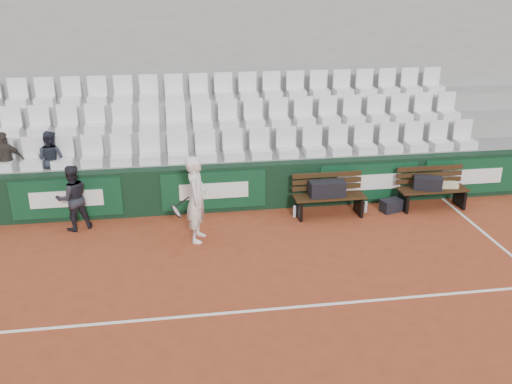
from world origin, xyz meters
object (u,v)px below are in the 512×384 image
object	(u,v)px
sports_bag_ground	(391,205)
spectator_b	(3,140)
water_bottle_far	(366,207)
tennis_player	(197,199)
bench_right	(432,198)
sports_bag_right	(428,183)
spectator_c	(48,138)
water_bottle_near	(295,211)
sports_bag_left	(327,189)
ball_kid	(73,198)
bench_left	(329,206)

from	to	relation	value
sports_bag_ground	spectator_b	size ratio (longest dim) A/B	0.36
water_bottle_far	tennis_player	bearing A→B (deg)	-167.85
bench_right	spectator_b	bearing A→B (deg)	172.98
sports_bag_right	spectator_c	size ratio (longest dim) A/B	0.48
water_bottle_near	tennis_player	size ratio (longest dim) A/B	0.15
sports_bag_left	ball_kid	distance (m)	5.14
sports_bag_ground	water_bottle_far	xyz separation A→B (m)	(-0.55, 0.04, -0.02)
sports_bag_left	spectator_c	distance (m)	5.87
water_bottle_near	tennis_player	xyz separation A→B (m)	(-2.07, -0.77, 0.72)
ball_kid	bench_left	bearing A→B (deg)	156.65
sports_bag_left	water_bottle_near	world-z (taller)	sports_bag_left
water_bottle_near	spectator_b	distance (m)	6.17
ball_kid	spectator_b	distance (m)	1.99
spectator_c	sports_bag_left	bearing A→B (deg)	-168.83
water_bottle_far	spectator_c	size ratio (longest dim) A/B	0.19
sports_bag_left	bench_right	bearing A→B (deg)	1.44
water_bottle_far	sports_bag_left	bearing A→B (deg)	-176.76
bench_left	sports_bag_ground	size ratio (longest dim) A/B	3.41
water_bottle_far	sports_bag_ground	bearing A→B (deg)	-4.42
bench_left	tennis_player	distance (m)	2.95
sports_bag_right	water_bottle_far	bearing A→B (deg)	-179.73
sports_bag_ground	tennis_player	size ratio (longest dim) A/B	0.26
bench_right	water_bottle_far	bearing A→B (deg)	-179.64
sports_bag_ground	spectator_b	xyz separation A→B (m)	(-8.00, 1.15, 1.48)
bench_left	sports_bag_left	xyz separation A→B (m)	(-0.06, 0.00, 0.38)
sports_bag_right	ball_kid	world-z (taller)	ball_kid
sports_bag_ground	ball_kid	size ratio (longest dim) A/B	0.33
ball_kid	spectator_c	world-z (taller)	spectator_c
spectator_c	bench_right	bearing A→B (deg)	-165.04
sports_bag_right	ball_kid	distance (m)	7.39
sports_bag_right	tennis_player	xyz separation A→B (m)	(-4.98, -0.79, 0.25)
sports_bag_ground	tennis_player	xyz separation A→B (m)	(-4.18, -0.74, 0.71)
bench_right	sports_bag_ground	xyz separation A→B (m)	(-0.94, -0.05, -0.09)
bench_left	ball_kid	size ratio (longest dim) A/B	1.12
bench_left	spectator_c	bearing A→B (deg)	168.50
bench_right	water_bottle_far	distance (m)	1.50
sports_bag_ground	ball_kid	bearing A→B (deg)	179.02
bench_right	tennis_player	size ratio (longest dim) A/B	0.89
sports_bag_left	water_bottle_far	size ratio (longest dim) A/B	3.14
spectator_b	water_bottle_near	bearing A→B (deg)	169.35
ball_kid	tennis_player	bearing A→B (deg)	138.50
bench_left	water_bottle_near	xyz separation A→B (m)	(-0.73, 0.04, -0.10)
sports_bag_left	sports_bag_ground	xyz separation A→B (m)	(1.44, 0.01, -0.47)
sports_bag_right	bench_right	bearing A→B (deg)	1.18
water_bottle_near	sports_bag_left	bearing A→B (deg)	-2.93
sports_bag_ground	water_bottle_near	world-z (taller)	sports_bag_ground
sports_bag_ground	spectator_c	distance (m)	7.36
bench_left	sports_bag_ground	distance (m)	1.39
sports_bag_right	sports_bag_ground	world-z (taller)	sports_bag_right
ball_kid	spectator_c	size ratio (longest dim) A/B	1.10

